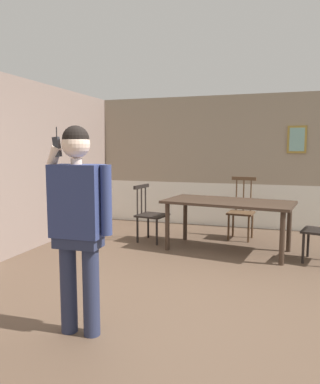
# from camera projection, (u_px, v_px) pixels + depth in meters

# --- Properties ---
(ground_plane) EXTENTS (8.18, 8.18, 0.00)m
(ground_plane) POSITION_uv_depth(u_px,v_px,m) (192.00, 295.00, 3.97)
(ground_plane) COLOR brown
(room_back_partition) EXTENTS (5.70, 0.17, 2.60)m
(room_back_partition) POSITION_uv_depth(u_px,v_px,m) (235.00, 164.00, 7.34)
(room_back_partition) COLOR gray
(room_back_partition) RESTS_ON ground_plane
(dining_table) EXTENTS (2.02, 1.20, 0.78)m
(dining_table) POSITION_uv_depth(u_px,v_px,m) (228.00, 206.00, 5.62)
(dining_table) COLOR #38281E
(dining_table) RESTS_ON ground_plane
(chair_by_doorway) EXTENTS (0.47, 0.47, 1.07)m
(chair_by_doorway) POSITION_uv_depth(u_px,v_px,m) (241.00, 210.00, 6.40)
(chair_by_doorway) COLOR #513823
(chair_by_doorway) RESTS_ON ground_plane
(chair_at_table_head) EXTENTS (0.53, 0.53, 0.96)m
(chair_at_table_head) POSITION_uv_depth(u_px,v_px,m) (150.00, 214.00, 6.23)
(chair_at_table_head) COLOR black
(chair_at_table_head) RESTS_ON ground_plane
(person_figure) EXTENTS (0.58, 0.25, 1.75)m
(person_figure) POSITION_uv_depth(u_px,v_px,m) (79.00, 215.00, 3.04)
(person_figure) COLOR #282E49
(person_figure) RESTS_ON ground_plane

